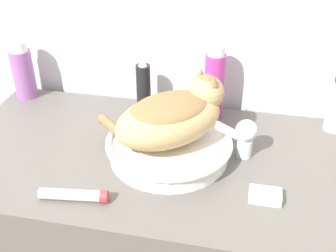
{
  "coord_description": "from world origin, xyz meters",
  "views": [
    {
      "loc": [
        0.24,
        -0.64,
        1.58
      ],
      "look_at": [
        0.04,
        0.3,
        0.97
      ],
      "focal_mm": 45.0,
      "sensor_mm": 36.0,
      "label": 1
    }
  ],
  "objects_px": {
    "hairspray_can_black": "(143,86)",
    "soap_bar": "(265,196)",
    "cat": "(173,114)",
    "faucet": "(242,135)",
    "mouthwash_bottle": "(23,71)",
    "shampoo_bottle_tall": "(214,83)",
    "cream_tube": "(75,195)"
  },
  "relations": [
    {
      "from": "faucet",
      "to": "shampoo_bottle_tall",
      "type": "relative_size",
      "value": 0.63
    },
    {
      "from": "cat",
      "to": "hairspray_can_black",
      "type": "bearing_deg",
      "value": 75.13
    },
    {
      "from": "faucet",
      "to": "mouthwash_bottle",
      "type": "bearing_deg",
      "value": -26.33
    },
    {
      "from": "cat",
      "to": "mouthwash_bottle",
      "type": "relative_size",
      "value": 1.95
    },
    {
      "from": "cat",
      "to": "faucet",
      "type": "bearing_deg",
      "value": -37.96
    },
    {
      "from": "mouthwash_bottle",
      "to": "soap_bar",
      "type": "relative_size",
      "value": 2.59
    },
    {
      "from": "faucet",
      "to": "hairspray_can_black",
      "type": "height_order",
      "value": "hairspray_can_black"
    },
    {
      "from": "cream_tube",
      "to": "shampoo_bottle_tall",
      "type": "bearing_deg",
      "value": 58.93
    },
    {
      "from": "cream_tube",
      "to": "soap_bar",
      "type": "distance_m",
      "value": 0.47
    },
    {
      "from": "cat",
      "to": "soap_bar",
      "type": "relative_size",
      "value": 5.04
    },
    {
      "from": "faucet",
      "to": "mouthwash_bottle",
      "type": "distance_m",
      "value": 0.79
    },
    {
      "from": "shampoo_bottle_tall",
      "to": "soap_bar",
      "type": "xyz_separation_m",
      "value": [
        0.18,
        -0.38,
        -0.11
      ]
    },
    {
      "from": "shampoo_bottle_tall",
      "to": "mouthwash_bottle",
      "type": "bearing_deg",
      "value": 180.0
    },
    {
      "from": "shampoo_bottle_tall",
      "to": "cream_tube",
      "type": "bearing_deg",
      "value": -121.07
    },
    {
      "from": "cat",
      "to": "hairspray_can_black",
      "type": "xyz_separation_m",
      "value": [
        -0.15,
        0.23,
        -0.05
      ]
    },
    {
      "from": "shampoo_bottle_tall",
      "to": "mouthwash_bottle",
      "type": "distance_m",
      "value": 0.66
    },
    {
      "from": "shampoo_bottle_tall",
      "to": "hairspray_can_black",
      "type": "height_order",
      "value": "shampoo_bottle_tall"
    },
    {
      "from": "faucet",
      "to": "mouthwash_bottle",
      "type": "relative_size",
      "value": 0.74
    },
    {
      "from": "cat",
      "to": "mouthwash_bottle",
      "type": "xyz_separation_m",
      "value": [
        -0.58,
        0.23,
        -0.03
      ]
    },
    {
      "from": "shampoo_bottle_tall",
      "to": "mouthwash_bottle",
      "type": "relative_size",
      "value": 1.18
    },
    {
      "from": "soap_bar",
      "to": "hairspray_can_black",
      "type": "bearing_deg",
      "value": 137.38
    },
    {
      "from": "hairspray_can_black",
      "to": "soap_bar",
      "type": "distance_m",
      "value": 0.56
    },
    {
      "from": "hairspray_can_black",
      "to": "mouthwash_bottle",
      "type": "distance_m",
      "value": 0.43
    },
    {
      "from": "soap_bar",
      "to": "shampoo_bottle_tall",
      "type": "bearing_deg",
      "value": 115.22
    },
    {
      "from": "cat",
      "to": "cream_tube",
      "type": "height_order",
      "value": "cat"
    },
    {
      "from": "shampoo_bottle_tall",
      "to": "mouthwash_bottle",
      "type": "height_order",
      "value": "shampoo_bottle_tall"
    },
    {
      "from": "soap_bar",
      "to": "cat",
      "type": "bearing_deg",
      "value": 151.51
    },
    {
      "from": "hairspray_can_black",
      "to": "mouthwash_bottle",
      "type": "xyz_separation_m",
      "value": [
        -0.43,
        0.0,
        0.02
      ]
    },
    {
      "from": "cat",
      "to": "faucet",
      "type": "height_order",
      "value": "cat"
    },
    {
      "from": "cat",
      "to": "soap_bar",
      "type": "distance_m",
      "value": 0.32
    },
    {
      "from": "mouthwash_bottle",
      "to": "soap_bar",
      "type": "distance_m",
      "value": 0.92
    },
    {
      "from": "hairspray_can_black",
      "to": "mouthwash_bottle",
      "type": "bearing_deg",
      "value": 180.0
    }
  ]
}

